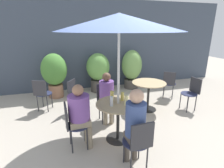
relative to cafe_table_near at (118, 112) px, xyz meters
name	(u,v)px	position (x,y,z in m)	size (l,w,h in m)	color
ground_plane	(128,141)	(0.16, -0.14, -0.57)	(20.00, 20.00, 0.00)	#B2A899
storefront_wall	(93,46)	(0.16, 3.27, 0.93)	(10.00, 0.06, 3.00)	#3D4756
cafe_table_near	(118,112)	(0.00, 0.00, 0.00)	(0.82, 0.82, 0.75)	black
cafe_table_far	(149,89)	(1.17, 1.02, 0.01)	(0.86, 0.86, 0.75)	black
bistro_chair_0	(105,98)	(-0.04, 0.84, -0.05)	(0.41, 0.41, 0.85)	#232847
bistro_chair_1	(72,122)	(-0.84, -0.04, -0.05)	(0.41, 0.41, 0.85)	#232847
bistro_chair_2	(139,141)	(0.04, -0.84, -0.05)	(0.41, 0.41, 0.85)	#232847
bistro_chair_3	(192,91)	(2.26, 0.72, -0.05)	(0.41, 0.41, 0.85)	#232847
bistro_chair_4	(42,92)	(-1.48, 1.70, -0.05)	(0.44, 0.45, 0.85)	#232847
bistro_chair_5	(169,82)	(2.13, 1.56, -0.05)	(0.46, 0.46, 0.85)	#232847
bistro_chair_6	(75,93)	(-0.67, 1.37, -0.05)	(0.46, 0.46, 0.85)	#232847
seated_person_0	(107,93)	(-0.03, 0.70, 0.12)	(0.32, 0.33, 1.16)	gray
seated_person_1	(80,111)	(-0.70, -0.03, 0.13)	(0.38, 0.37, 1.19)	gray
seated_person_2	(135,121)	(0.03, -0.70, 0.19)	(0.30, 0.31, 1.27)	brown
beer_glass_0	(126,100)	(0.12, -0.11, 0.28)	(0.07, 0.07, 0.19)	beige
beer_glass_1	(122,96)	(0.12, 0.11, 0.26)	(0.06, 0.06, 0.17)	#DBC65B
beer_glass_2	(112,96)	(-0.08, 0.14, 0.28)	(0.07, 0.07, 0.20)	#DBC65B
beer_glass_3	(111,101)	(-0.15, -0.07, 0.27)	(0.06, 0.06, 0.18)	silver
potted_plant_0	(54,72)	(-1.17, 2.65, 0.23)	(0.76, 0.76, 1.37)	#93664C
potted_plant_1	(98,70)	(0.22, 2.81, 0.17)	(0.77, 0.77, 1.30)	#47423D
potted_plant_2	(132,67)	(1.43, 2.82, 0.18)	(0.70, 0.70, 1.36)	#47423D
umbrella	(119,22)	(0.00, 0.00, 1.58)	(2.07, 2.07, 2.30)	silver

